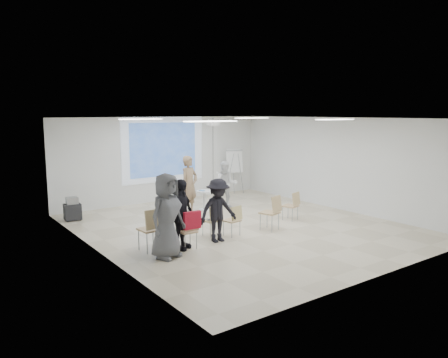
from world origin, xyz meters
TOP-DOWN VIEW (x-y plane):
  - floor at (0.00, 0.00)m, footprint 8.00×9.00m
  - ceiling at (0.00, 0.00)m, footprint 8.00×9.00m
  - wall_back at (0.00, 4.55)m, footprint 8.00×0.10m
  - wall_left at (-4.05, 0.00)m, footprint 0.10×9.00m
  - wall_right at (4.05, 0.00)m, footprint 0.10×9.00m
  - projection_halo at (0.00, 4.49)m, footprint 3.20×0.01m
  - projection_image at (0.00, 4.47)m, footprint 2.60×0.01m
  - pedestal_table at (0.30, 2.30)m, footprint 0.67×0.67m
  - player_left at (-0.37, 2.14)m, footprint 0.88×0.71m
  - player_right at (1.15, 2.28)m, footprint 1.05×1.00m
  - controller_left at (-0.19, 2.39)m, footprint 0.08×0.14m
  - controller_right at (0.97, 2.53)m, footprint 0.10×0.13m
  - chair_far_left at (-2.98, -0.53)m, footprint 0.51×0.54m
  - chair_left_mid at (-2.20, -0.87)m, footprint 0.39×0.42m
  - chair_left_inner at (-1.15, -0.31)m, footprint 0.42×0.44m
  - chair_center at (-0.71, -0.62)m, footprint 0.43×0.46m
  - chair_right_inner at (0.45, -0.79)m, footprint 0.58×0.60m
  - chair_right_far at (1.69, -0.31)m, footprint 0.50×0.52m
  - red_jacket at (-2.20, -1.02)m, footprint 0.43×0.11m
  - laptop at (-1.16, -0.22)m, footprint 0.32×0.25m
  - audience_left at (-2.36, -0.77)m, footprint 1.28×1.12m
  - audience_mid at (-1.31, -0.78)m, footprint 1.17×0.66m
  - audience_outer at (-2.90, -1.11)m, footprint 1.19×0.97m
  - flipchart_easel at (2.82, 4.03)m, footprint 0.71×0.56m
  - av_cart at (-3.58, 3.49)m, footprint 0.49×0.41m
  - ceiling_projector at (0.10, 1.49)m, footprint 0.30×0.25m
  - fluor_panel_nw at (-2.00, 2.00)m, footprint 1.20×0.30m
  - fluor_panel_ne at (2.00, 2.00)m, footprint 1.20×0.30m
  - fluor_panel_sw at (-2.00, -1.50)m, footprint 1.20×0.30m
  - fluor_panel_se at (2.00, -1.50)m, footprint 1.20×0.30m

SIDE VIEW (x-z plane):
  - floor at x=0.00m, z-range -0.10..0.00m
  - av_cart at x=-3.58m, z-range -0.03..0.67m
  - pedestal_table at x=0.30m, z-range 0.04..0.71m
  - laptop at x=-1.16m, z-range 0.42..0.44m
  - chair_center at x=-0.71m, z-range 0.07..0.87m
  - chair_left_inner at x=-1.15m, z-range 0.07..0.88m
  - chair_left_mid at x=-2.20m, z-range 0.07..0.89m
  - chair_right_far at x=1.69m, z-range 0.08..0.93m
  - chair_right_inner at x=0.45m, z-range 0.09..1.05m
  - chair_far_left at x=-2.98m, z-range 0.09..1.10m
  - red_jacket at x=-2.20m, z-range 0.52..0.92m
  - player_right at x=1.15m, z-range 0.00..1.73m
  - audience_mid at x=-1.31m, z-range 0.00..1.78m
  - audience_left at x=-2.36m, z-range 0.00..1.89m
  - player_left at x=-0.37m, z-range 0.00..2.08m
  - audience_outer at x=-2.90m, z-range 0.00..2.10m
  - controller_right at x=0.97m, z-range 1.14..1.19m
  - flipchart_easel at x=2.82m, z-range 0.41..2.15m
  - controller_left at x=-0.19m, z-range 1.35..1.39m
  - wall_back at x=0.00m, z-range 0.00..3.00m
  - wall_left at x=-4.05m, z-range 0.00..3.00m
  - wall_right at x=4.05m, z-range 0.00..3.00m
  - projection_halo at x=0.00m, z-range 0.70..3.00m
  - projection_image at x=0.00m, z-range 0.90..2.80m
  - ceiling_projector at x=0.10m, z-range 1.19..4.19m
  - fluor_panel_nw at x=-2.00m, z-range 2.96..2.98m
  - fluor_panel_ne at x=2.00m, z-range 2.96..2.98m
  - fluor_panel_sw at x=-2.00m, z-range 2.96..2.98m
  - fluor_panel_se at x=2.00m, z-range 2.96..2.98m
  - ceiling at x=0.00m, z-range 3.00..3.10m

